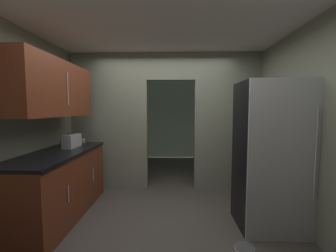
% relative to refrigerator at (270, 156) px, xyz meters
% --- Properties ---
extents(ground, '(20.00, 20.00, 0.00)m').
position_rel_refrigerator_xyz_m(ground, '(-1.42, -0.01, -0.94)').
color(ground, '#47423D').
extents(kitchen_overhead_slab, '(4.02, 6.84, 0.06)m').
position_rel_refrigerator_xyz_m(kitchen_overhead_slab, '(-1.42, 0.41, 1.69)').
color(kitchen_overhead_slab, silver).
extents(kitchen_partition, '(3.62, 0.12, 2.60)m').
position_rel_refrigerator_xyz_m(kitchen_partition, '(-1.45, 1.41, 0.42)').
color(kitchen_partition, gray).
rests_on(kitchen_partition, ground).
extents(adjoining_room_shell, '(3.62, 2.74, 2.60)m').
position_rel_refrigerator_xyz_m(adjoining_room_shell, '(-1.42, 3.29, 0.36)').
color(adjoining_room_shell, slate).
rests_on(adjoining_room_shell, ground).
extents(refrigerator, '(0.80, 0.71, 1.89)m').
position_rel_refrigerator_xyz_m(refrigerator, '(0.00, 0.00, 0.00)').
color(refrigerator, black).
rests_on(refrigerator, ground).
extents(lower_cabinet_run, '(0.70, 1.85, 0.94)m').
position_rel_refrigerator_xyz_m(lower_cabinet_run, '(-2.88, 0.18, -0.47)').
color(lower_cabinet_run, maroon).
rests_on(lower_cabinet_run, ground).
extents(upper_cabinet_counterside, '(0.36, 1.67, 0.76)m').
position_rel_refrigerator_xyz_m(upper_cabinet_counterside, '(-2.88, 0.18, 0.87)').
color(upper_cabinet_counterside, maroon).
extents(boombox, '(0.16, 0.38, 0.23)m').
position_rel_refrigerator_xyz_m(boombox, '(-2.85, 0.56, 0.10)').
color(boombox, '#B2B2B7').
rests_on(boombox, lower_cabinet_run).
extents(book_stack, '(0.14, 0.16, 0.08)m').
position_rel_refrigerator_xyz_m(book_stack, '(-2.87, 0.94, 0.03)').
color(book_stack, '#2D609E').
rests_on(book_stack, lower_cabinet_run).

